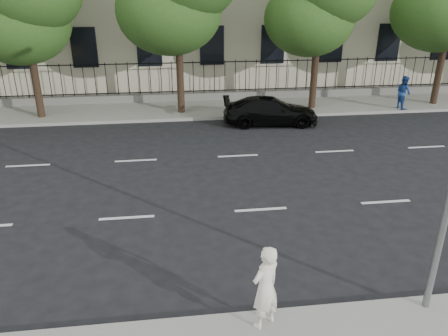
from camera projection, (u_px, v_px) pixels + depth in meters
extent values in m
plane|color=black|center=(281.00, 257.00, 10.96)|extent=(120.00, 120.00, 0.00)
cube|color=gray|center=(218.00, 108.00, 23.71)|extent=(60.00, 4.00, 0.15)
cube|color=slate|center=(215.00, 96.00, 25.15)|extent=(30.00, 0.50, 0.40)
cube|color=black|center=(215.00, 90.00, 25.03)|extent=(28.80, 0.05, 0.05)
cube|color=black|center=(214.00, 62.00, 24.41)|extent=(28.80, 0.05, 0.05)
cylinder|color=#382619|center=(37.00, 87.00, 21.32)|extent=(0.36, 0.36, 2.97)
ellipsoid|color=#2C561C|center=(19.00, 23.00, 20.38)|extent=(4.75, 4.75, 3.90)
cylinder|color=#382619|center=(180.00, 80.00, 22.07)|extent=(0.36, 0.36, 3.32)
ellipsoid|color=#2C561C|center=(169.00, 11.00, 21.01)|extent=(5.13, 5.13, 4.21)
cylinder|color=#382619|center=(314.00, 79.00, 22.92)|extent=(0.36, 0.36, 3.08)
ellipsoid|color=#2C561C|center=(309.00, 19.00, 21.98)|extent=(4.56, 4.56, 3.74)
cylinder|color=#382619|center=(438.00, 74.00, 23.71)|extent=(0.36, 0.36, 3.22)
ellipsoid|color=#2C561C|center=(440.00, 12.00, 22.69)|extent=(4.94, 4.94, 4.06)
imported|color=black|center=(270.00, 111.00, 21.00)|extent=(4.69, 2.25, 1.32)
imported|color=white|center=(265.00, 287.00, 8.25)|extent=(0.78, 0.71, 1.78)
imported|color=navy|center=(403.00, 92.00, 23.00)|extent=(0.76, 0.92, 1.72)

